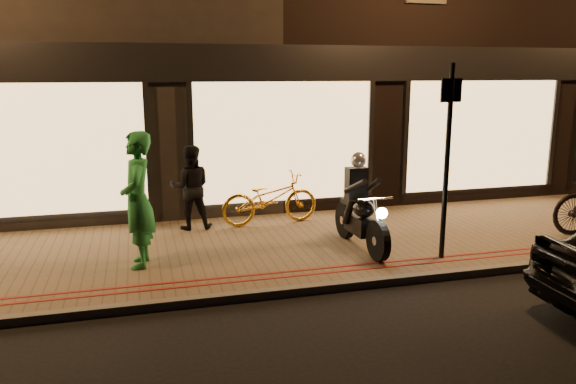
# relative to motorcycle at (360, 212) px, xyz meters

# --- Properties ---
(ground) EXTENTS (90.00, 90.00, 0.00)m
(ground) POSITION_rel_motorcycle_xyz_m (-0.63, -1.45, -0.73)
(ground) COLOR black
(ground) RESTS_ON ground
(sidewalk) EXTENTS (50.00, 4.00, 0.12)m
(sidewalk) POSITION_rel_motorcycle_xyz_m (-0.63, 0.55, -0.67)
(sidewalk) COLOR brown
(sidewalk) RESTS_ON ground
(kerb_stone) EXTENTS (50.00, 0.14, 0.12)m
(kerb_stone) POSITION_rel_motorcycle_xyz_m (-0.63, -1.40, -0.67)
(kerb_stone) COLOR #59544C
(kerb_stone) RESTS_ON ground
(red_kerb_lines) EXTENTS (50.00, 0.26, 0.01)m
(red_kerb_lines) POSITION_rel_motorcycle_xyz_m (-0.63, -0.90, -0.61)
(red_kerb_lines) COLOR maroon
(red_kerb_lines) RESTS_ON sidewalk
(building_row) EXTENTS (48.00, 10.11, 8.50)m
(building_row) POSITION_rel_motorcycle_xyz_m (-0.63, 7.54, 3.51)
(building_row) COLOR black
(building_row) RESTS_ON ground
(motorcycle) EXTENTS (0.60, 1.94, 1.59)m
(motorcycle) POSITION_rel_motorcycle_xyz_m (0.00, 0.00, 0.00)
(motorcycle) COLOR black
(motorcycle) RESTS_ON sidewalk
(sign_post) EXTENTS (0.35, 0.09, 3.00)m
(sign_post) POSITION_rel_motorcycle_xyz_m (1.06, -0.82, 1.06)
(sign_post) COLOR black
(sign_post) RESTS_ON sidewalk
(bicycle_gold) EXTENTS (1.94, 0.83, 0.99)m
(bicycle_gold) POSITION_rel_motorcycle_xyz_m (-1.09, 1.84, -0.12)
(bicycle_gold) COLOR gold
(bicycle_gold) RESTS_ON sidewalk
(person_green) EXTENTS (0.54, 0.77, 2.03)m
(person_green) POSITION_rel_motorcycle_xyz_m (-3.52, 0.05, 0.40)
(person_green) COLOR #207B37
(person_green) RESTS_ON sidewalk
(person_dark) EXTENTS (0.80, 0.64, 1.56)m
(person_dark) POSITION_rel_motorcycle_xyz_m (-2.57, 1.91, 0.17)
(person_dark) COLOR black
(person_dark) RESTS_ON sidewalk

